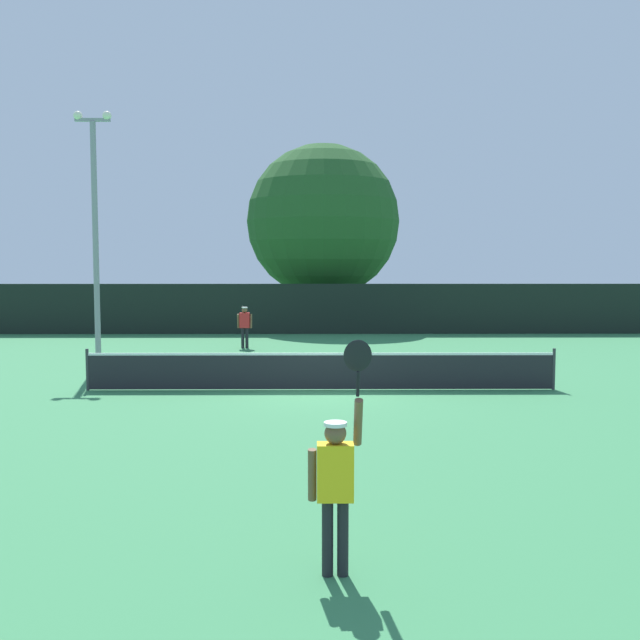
{
  "coord_description": "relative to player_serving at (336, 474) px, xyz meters",
  "views": [
    {
      "loc": [
        -0.17,
        -18.28,
        3.28
      ],
      "look_at": [
        0.01,
        5.6,
        1.35
      ],
      "focal_mm": 40.37,
      "sensor_mm": 36.0,
      "label": 1
    }
  ],
  "objects": [
    {
      "name": "player_serving",
      "position": [
        0.0,
        0.0,
        0.0
      ],
      "size": [
        0.68,
        0.39,
        2.48
      ],
      "color": "yellow",
      "rests_on": "ground"
    },
    {
      "name": "ground_plane",
      "position": [
        -0.06,
        10.96,
        -1.08
      ],
      "size": [
        120.0,
        120.0,
        0.0
      ],
      "primitive_type": "plane",
      "color": "#387F4C"
    },
    {
      "name": "light_pole",
      "position": [
        -7.13,
        15.49,
        3.46
      ],
      "size": [
        1.18,
        0.28,
        7.96
      ],
      "color": "gray",
      "rests_on": "ground"
    },
    {
      "name": "tennis_net",
      "position": [
        -0.06,
        10.96,
        -0.57
      ],
      "size": [
        12.06,
        0.08,
        1.07
      ],
      "color": "#232328",
      "rests_on": "ground"
    },
    {
      "name": "parked_car_mid",
      "position": [
        2.27,
        30.97,
        -0.31
      ],
      "size": [
        2.31,
        4.37,
        1.69
      ],
      "rotation": [
        0.0,
        0.0,
        -0.1
      ],
      "color": "#B7B7BC",
      "rests_on": "ground"
    },
    {
      "name": "perimeter_fence",
      "position": [
        -0.06,
        25.44,
        0.06
      ],
      "size": [
        33.23,
        0.12,
        2.29
      ],
      "primitive_type": "cube",
      "color": "black",
      "rests_on": "ground"
    },
    {
      "name": "parked_car_far",
      "position": [
        10.54,
        34.1,
        -0.31
      ],
      "size": [
        2.03,
        4.26,
        1.69
      ],
      "rotation": [
        0.0,
        0.0,
        0.03
      ],
      "color": "black",
      "rests_on": "ground"
    },
    {
      "name": "tennis_ball",
      "position": [
        0.66,
        12.51,
        -1.05
      ],
      "size": [
        0.07,
        0.07,
        0.07
      ],
      "primitive_type": "sphere",
      "color": "#CCE033",
      "rests_on": "ground"
    },
    {
      "name": "parked_car_near",
      "position": [
        -8.56,
        31.24,
        -0.31
      ],
      "size": [
        2.29,
        4.36,
        1.69
      ],
      "rotation": [
        0.0,
        0.0,
        -0.1
      ],
      "color": "navy",
      "rests_on": "ground"
    },
    {
      "name": "player_receiving",
      "position": [
        -2.89,
        19.99,
        -0.13
      ],
      "size": [
        0.57,
        0.23,
        1.57
      ],
      "rotation": [
        0.0,
        0.0,
        3.14
      ],
      "color": "red",
      "rests_on": "ground"
    },
    {
      "name": "large_tree",
      "position": [
        0.22,
        29.92,
        4.29
      ],
      "size": [
        7.85,
        7.85,
        9.31
      ],
      "color": "brown",
      "rests_on": "ground"
    }
  ]
}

